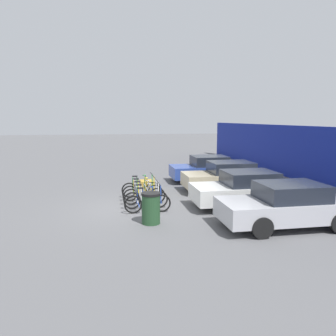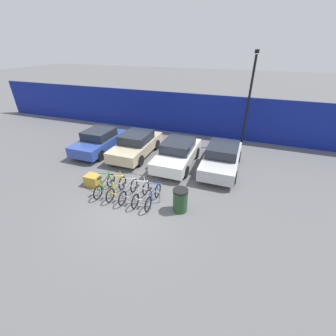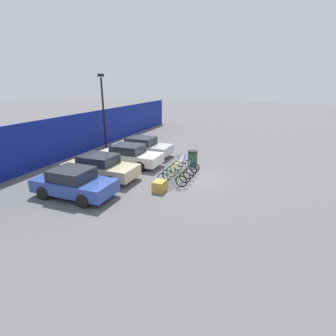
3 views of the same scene
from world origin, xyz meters
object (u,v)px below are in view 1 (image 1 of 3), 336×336
Objects in this scene: bicycle_yellow at (143,192)px; bicycle_blue at (148,203)px; cargo_crate at (147,186)px; car_blue at (208,169)px; car_beige at (229,177)px; bike_rack at (148,192)px; bicycle_silver at (144,195)px; car_silver at (288,205)px; trash_bin at (151,208)px; car_white at (247,189)px; bicycle_green at (141,189)px; bicycle_white at (146,199)px.

bicycle_yellow is 1.82m from bicycle_blue.
bicycle_blue reaches higher than cargo_crate.
car_beige is at bearing 6.22° from car_blue.
bicycle_silver is at bearing -82.25° from bike_rack.
bike_rack is 0.62m from bicycle_yellow.
bike_rack is 4.29× the size of cargo_crate.
car_silver reaches higher than trash_bin.
bike_rack is 0.71× the size of car_beige.
car_blue is 5.28m from car_white.
bicycle_green is 0.41× the size of car_white.
trash_bin is (6.67, -3.96, -0.17)m from car_blue.
bicycle_white is at bearing -60.84° from car_beige.
bicycle_blue is (1.21, 0.00, 0.00)m from bicycle_silver.
bicycle_green is (-1.23, -0.15, -0.10)m from bike_rack.
bike_rack is at bearing 171.22° from bicycle_blue.
bike_rack is at bearing 175.65° from trash_bin.
car_blue is 0.93× the size of car_beige.
bicycle_silver is at bearing -129.98° from car_silver.
car_blue reaches higher than cargo_crate.
bicycle_green is at bearing -20.32° from cargo_crate.
trash_bin is (1.39, -3.92, -0.17)m from car_white.
bicycle_silver is 2.19m from cargo_crate.
bicycle_white is 6.23m from car_blue.
bicycle_white is at bearing 178.79° from trash_bin.
bicycle_green is 1.00× the size of bicycle_blue.
bicycle_silver is 1.21m from bicycle_blue.
car_white is (-0.16, 3.89, 0.31)m from bicycle_blue.
cargo_crate is (-0.91, 0.34, -0.10)m from bicycle_green.
car_beige is (-2.34, 4.19, 0.31)m from bicycle_white.
car_white is (5.28, -0.03, 0.00)m from car_blue.
car_blue is at bearing 138.14° from bike_rack.
car_white is at bearing -173.16° from car_silver.
car_silver is (4.75, 4.18, 0.31)m from bicycle_green.
trash_bin is at bearing -45.38° from car_beige.
bicycle_blue is at bearing -35.78° from car_blue.
car_beige reaches higher than bicycle_silver.
bicycle_green is 1.86m from bicycle_white.
car_silver is (5.23, -0.01, 0.00)m from car_beige.
bike_rack is 5.65m from car_blue.
bike_rack is 2.47m from trash_bin.
bicycle_silver is 2.44× the size of cargo_crate.
bike_rack is 4.39m from car_beige.
car_beige reaches higher than bike_rack.
bicycle_yellow is 0.40× the size of car_silver.
car_beige reaches higher than bicycle_yellow.
trash_bin is at bearing -1.23° from bicycle_silver.
car_white is (1.07, 3.74, 0.22)m from bike_rack.
bicycle_green is at bearing 179.68° from bicycle_silver.
cargo_crate is at bearing 165.24° from bicycle_yellow.
bicycle_yellow is 1.66× the size of trash_bin.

